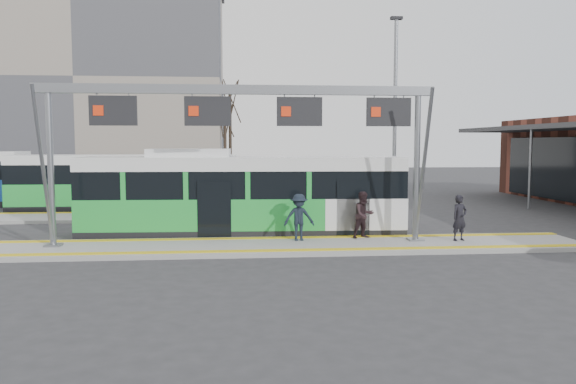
% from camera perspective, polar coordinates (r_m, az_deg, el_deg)
% --- Properties ---
extents(ground, '(120.00, 120.00, 0.00)m').
position_cam_1_polar(ground, '(18.55, -3.38, -5.79)').
color(ground, '#2D2D30').
rests_on(ground, ground).
extents(platform_main, '(22.00, 3.00, 0.15)m').
position_cam_1_polar(platform_main, '(18.54, -3.38, -5.56)').
color(platform_main, gray).
rests_on(platform_main, ground).
extents(platform_second, '(20.00, 3.00, 0.15)m').
position_cam_1_polar(platform_second, '(26.66, -12.56, -2.43)').
color(platform_second, gray).
rests_on(platform_second, ground).
extents(tactile_main, '(22.00, 2.65, 0.02)m').
position_cam_1_polar(tactile_main, '(18.52, -3.38, -5.30)').
color(tactile_main, gold).
rests_on(tactile_main, platform_main).
extents(tactile_second, '(20.00, 0.35, 0.02)m').
position_cam_1_polar(tactile_second, '(27.78, -12.26, -1.96)').
color(tactile_second, gold).
rests_on(tactile_second, platform_second).
extents(gantry, '(13.00, 1.68, 5.20)m').
position_cam_1_polar(gantry, '(18.49, -4.56, 7.56)').
color(gantry, slate).
rests_on(gantry, platform_main).
extents(apartment_block, '(24.50, 12.50, 18.40)m').
position_cam_1_polar(apartment_block, '(56.15, -19.34, 10.59)').
color(apartment_block, gray).
rests_on(apartment_block, ground).
extents(hero_bus, '(11.93, 2.97, 3.26)m').
position_cam_1_polar(hero_bus, '(21.07, -4.67, -0.40)').
color(hero_bus, black).
rests_on(hero_bus, ground).
extents(bg_bus_green, '(11.48, 2.56, 2.86)m').
position_cam_1_polar(bg_bus_green, '(30.22, -16.11, 0.91)').
color(bg_bus_green, black).
rests_on(bg_bus_green, ground).
extents(passenger_a, '(0.66, 0.53, 1.56)m').
position_cam_1_polar(passenger_a, '(19.96, 17.03, -2.52)').
color(passenger_a, black).
rests_on(passenger_a, platform_main).
extents(passenger_b, '(0.97, 0.88, 1.63)m').
position_cam_1_polar(passenger_b, '(19.76, 7.71, -2.32)').
color(passenger_b, black).
rests_on(passenger_b, platform_main).
extents(passenger_c, '(1.06, 0.64, 1.60)m').
position_cam_1_polar(passenger_c, '(19.09, 1.12, -2.59)').
color(passenger_c, black).
rests_on(passenger_c, platform_main).
extents(tree_left, '(1.40, 1.40, 7.08)m').
position_cam_1_polar(tree_left, '(49.64, -6.43, 7.17)').
color(tree_left, '#382B21').
rests_on(tree_left, ground).
extents(tree_mid, '(1.40, 1.40, 9.35)m').
position_cam_1_polar(tree_mid, '(50.79, -5.92, 9.06)').
color(tree_mid, '#382B21').
rests_on(tree_mid, ground).
extents(lamp_east, '(0.50, 0.25, 8.78)m').
position_cam_1_polar(lamp_east, '(24.66, 10.80, 7.63)').
color(lamp_east, slate).
rests_on(lamp_east, ground).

